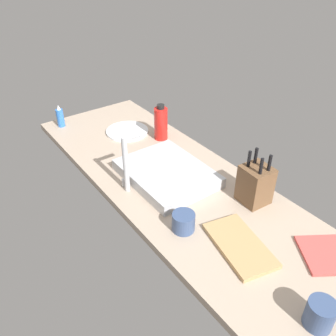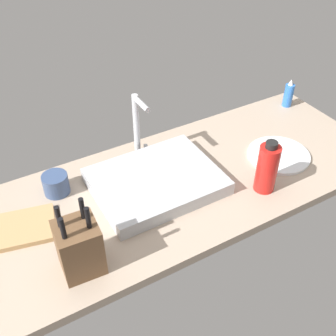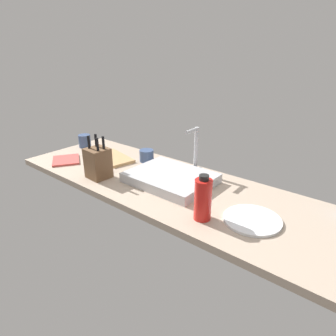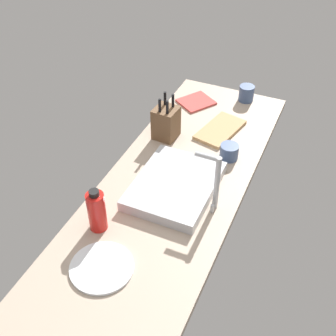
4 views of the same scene
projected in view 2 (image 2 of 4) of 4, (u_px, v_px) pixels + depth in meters
The scene contains 9 objects.
countertop_slab at pixel (152, 196), 147.46cm from camera, with size 187.24×63.07×3.50cm, color tan.
sink_basin at pixel (156, 181), 147.15cm from camera, with size 44.19×34.48×5.19cm, color #B7BABF.
faucet at pixel (138, 124), 152.80cm from camera, with size 5.50×11.33×27.25cm.
knife_block at pixel (79, 247), 115.78cm from camera, with size 12.59×12.23×24.17cm.
cutting_board at pixel (8, 231), 131.00cm from camera, with size 29.37×15.92×1.80cm, color tan.
soap_bottle at pixel (289, 94), 189.51cm from camera, with size 4.29×4.29×13.55cm.
water_bottle at pixel (267, 168), 142.21cm from camera, with size 7.47×7.47×20.42cm.
dinner_plate at pixel (279, 155), 162.53cm from camera, with size 24.55×24.55×1.20cm, color white.
ceramic_cup at pixel (56, 184), 144.22cm from camera, with size 9.10×9.10×7.58cm, color #384C75.
Camera 2 is at (-48.59, -96.23, 103.03)cm, focal length 43.75 mm.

